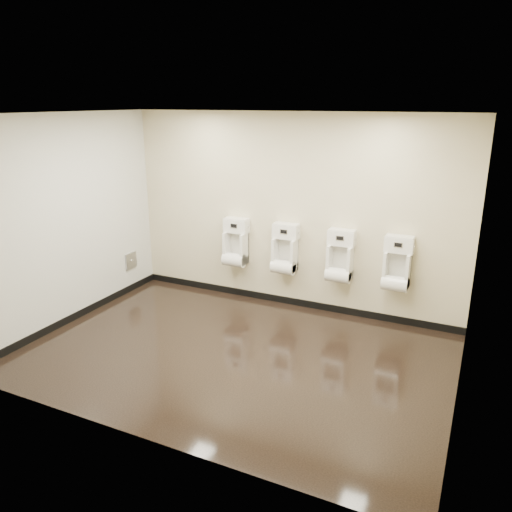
% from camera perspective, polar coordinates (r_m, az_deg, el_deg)
% --- Properties ---
extents(ground, '(5.00, 3.50, 0.00)m').
position_cam_1_polar(ground, '(6.16, -2.47, -11.14)').
color(ground, black).
rests_on(ground, ground).
extents(ceiling, '(5.00, 3.50, 0.00)m').
position_cam_1_polar(ceiling, '(5.41, -2.86, 15.90)').
color(ceiling, white).
extents(back_wall, '(5.00, 0.02, 2.80)m').
position_cam_1_polar(back_wall, '(7.17, 3.90, 4.96)').
color(back_wall, beige).
rests_on(back_wall, ground).
extents(front_wall, '(5.00, 0.02, 2.80)m').
position_cam_1_polar(front_wall, '(4.24, -13.77, -4.42)').
color(front_wall, beige).
rests_on(front_wall, ground).
extents(left_wall, '(0.02, 3.50, 2.80)m').
position_cam_1_polar(left_wall, '(7.11, -20.81, 3.75)').
color(left_wall, beige).
rests_on(left_wall, ground).
extents(right_wall, '(0.02, 3.50, 2.80)m').
position_cam_1_polar(right_wall, '(5.02, 23.51, -1.96)').
color(right_wall, beige).
rests_on(right_wall, ground).
extents(tile_overlay_left, '(0.01, 3.50, 2.80)m').
position_cam_1_polar(tile_overlay_left, '(7.11, -20.78, 3.75)').
color(tile_overlay_left, silver).
rests_on(tile_overlay_left, ground).
extents(skirting_back, '(5.00, 0.02, 0.10)m').
position_cam_1_polar(skirting_back, '(7.57, 3.66, -5.09)').
color(skirting_back, black).
rests_on(skirting_back, ground).
extents(skirting_left, '(0.02, 3.50, 0.10)m').
position_cam_1_polar(skirting_left, '(7.51, -19.64, -6.30)').
color(skirting_left, black).
rests_on(skirting_left, ground).
extents(access_panel, '(0.04, 0.25, 0.25)m').
position_cam_1_polar(access_panel, '(8.18, -14.11, -0.50)').
color(access_panel, '#9E9EA3').
rests_on(access_panel, left_wall).
extents(urinal_0, '(0.38, 0.29, 0.71)m').
position_cam_1_polar(urinal_0, '(7.53, -2.34, 1.15)').
color(urinal_0, white).
rests_on(urinal_0, back_wall).
extents(urinal_1, '(0.38, 0.29, 0.71)m').
position_cam_1_polar(urinal_1, '(7.21, 3.30, 0.39)').
color(urinal_1, white).
rests_on(urinal_1, back_wall).
extents(urinal_2, '(0.38, 0.29, 0.71)m').
position_cam_1_polar(urinal_2, '(6.96, 9.56, -0.45)').
color(urinal_2, white).
rests_on(urinal_2, back_wall).
extents(urinal_3, '(0.38, 0.29, 0.71)m').
position_cam_1_polar(urinal_3, '(6.81, 15.80, -1.29)').
color(urinal_3, white).
rests_on(urinal_3, back_wall).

